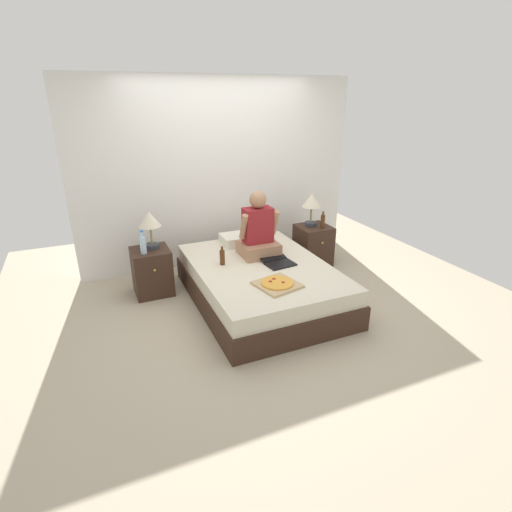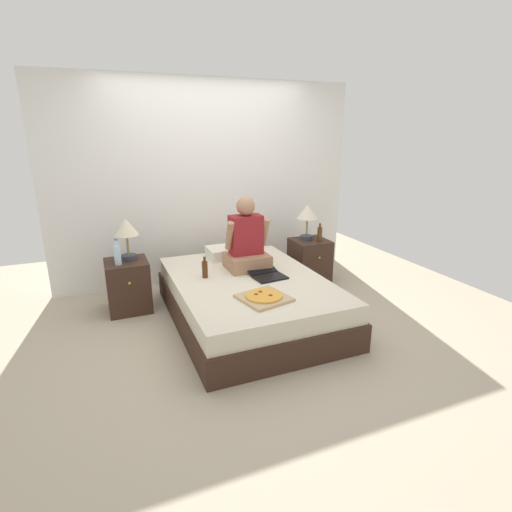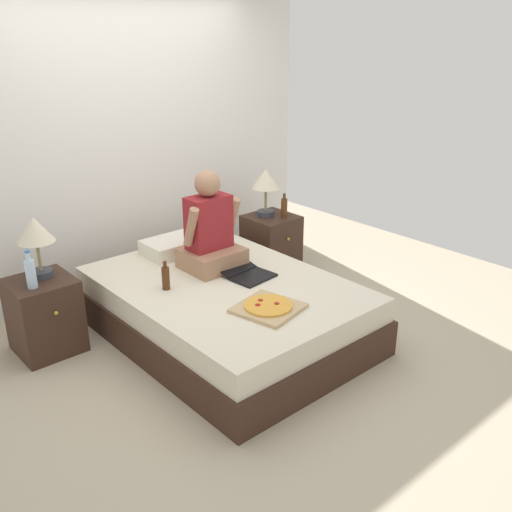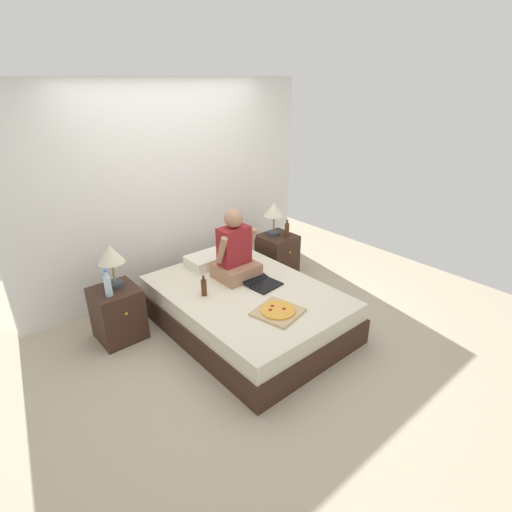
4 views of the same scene
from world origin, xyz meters
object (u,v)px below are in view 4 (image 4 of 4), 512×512
object	(u,v)px
bed	(246,308)
lamp_on_left_nightstand	(111,257)
beer_bottle	(287,230)
person_seated	(235,253)
nightstand_right	(277,255)
nightstand_left	(118,313)
pizza_box	(278,311)
water_bottle	(108,285)
beer_bottle_on_bed	(204,287)
laptop	(262,283)
lamp_on_right_nightstand	(274,212)

from	to	relation	value
bed	lamp_on_left_nightstand	bearing A→B (deg)	145.10
beer_bottle	person_seated	world-z (taller)	person_seated
nightstand_right	nightstand_left	bearing A→B (deg)	180.00
nightstand_left	pizza_box	size ratio (longest dim) A/B	1.17
pizza_box	nightstand_right	bearing A→B (deg)	46.55
bed	nightstand_left	xyz separation A→B (m)	(-1.12, 0.71, 0.06)
bed	nightstand_right	world-z (taller)	nightstand_right
water_bottle	beer_bottle_on_bed	world-z (taller)	water_bottle
lamp_on_left_nightstand	beer_bottle	size ratio (longest dim) A/B	1.96
bed	laptop	world-z (taller)	laptop
nightstand_left	water_bottle	distance (m)	0.41
nightstand_right	person_seated	world-z (taller)	person_seated
nightstand_right	laptop	world-z (taller)	nightstand_right
lamp_on_right_nightstand	pizza_box	xyz separation A→B (m)	(-1.16, -1.30, -0.42)
pizza_box	beer_bottle_on_bed	bearing A→B (deg)	114.46
nightstand_left	beer_bottle	size ratio (longest dim) A/B	2.44
water_bottle	pizza_box	bearing A→B (deg)	-45.61
beer_bottle	person_seated	xyz separation A→B (m)	(-1.09, -0.30, 0.08)
beer_bottle	nightstand_left	bearing A→B (deg)	177.53
nightstand_left	lamp_on_right_nightstand	world-z (taller)	lamp_on_right_nightstand
beer_bottle	water_bottle	bearing A→B (deg)	179.76
nightstand_right	water_bottle	bearing A→B (deg)	-177.79
pizza_box	bed	bearing A→B (deg)	83.32
lamp_on_left_nightstand	nightstand_right	distance (m)	2.29
person_seated	beer_bottle_on_bed	size ratio (longest dim) A/B	3.55
bed	lamp_on_right_nightstand	distance (m)	1.49
nightstand_right	beer_bottle	bearing A→B (deg)	-54.99
beer_bottle	lamp_on_right_nightstand	bearing A→B (deg)	123.69
beer_bottle	laptop	xyz separation A→B (m)	(-1.00, -0.63, -0.19)
beer_bottle	laptop	bearing A→B (deg)	-147.85
pizza_box	nightstand_left	bearing A→B (deg)	130.19
nightstand_right	beer_bottle_on_bed	bearing A→B (deg)	-161.27
beer_bottle	beer_bottle_on_bed	distance (m)	1.65
bed	laptop	xyz separation A→B (m)	(0.20, -0.02, 0.25)
bed	water_bottle	world-z (taller)	water_bottle
laptop	beer_bottle_on_bed	distance (m)	0.64
beer_bottle_on_bed	water_bottle	bearing A→B (deg)	152.05
bed	beer_bottle_on_bed	world-z (taller)	beer_bottle_on_bed
bed	nightstand_right	bearing A→B (deg)	32.14
water_bottle	pizza_box	world-z (taller)	water_bottle
person_seated	laptop	size ratio (longest dim) A/B	1.75
lamp_on_right_nightstand	beer_bottle_on_bed	world-z (taller)	lamp_on_right_nightstand
nightstand_left	lamp_on_left_nightstand	bearing A→B (deg)	51.37
lamp_on_right_nightstand	person_seated	bearing A→B (deg)	-155.75
bed	lamp_on_left_nightstand	size ratio (longest dim) A/B	4.65
person_seated	beer_bottle	bearing A→B (deg)	15.22
lamp_on_right_nightstand	person_seated	xyz separation A→B (m)	(-0.99, -0.45, -0.15)
pizza_box	laptop	bearing A→B (deg)	63.65
water_bottle	lamp_on_right_nightstand	world-z (taller)	lamp_on_right_nightstand
laptop	beer_bottle	bearing A→B (deg)	32.15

